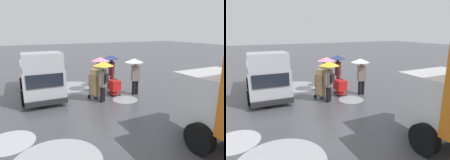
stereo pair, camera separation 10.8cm
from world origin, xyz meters
The scene contains 11 objects.
ground_plane centered at (0.00, 0.00, 0.00)m, with size 90.00×90.00×0.00m, color #4C4C51.
slush_patch_near_cluster centered at (-0.68, 1.67, 0.00)m, with size 1.35×1.35×0.01m, color #999BA0.
slush_patch_under_van centered at (1.24, -2.21, 0.00)m, with size 2.76×2.76×0.01m, color #999BA0.
slush_patch_mid_street centered at (4.94, 3.61, 0.00)m, with size 1.65×1.65×0.01m, color silver.
cargo_van_parked_right centered at (3.22, -1.23, 1.18)m, with size 2.33×5.40×2.60m.
shopping_cart_vendor centered at (-0.53, 0.66, 0.57)m, with size 0.58×0.83×1.02m.
hand_dolly_boxes centered at (0.66, 0.79, 0.88)m, with size 0.72×0.83×1.62m.
pedestrian_pink_side centered at (-0.04, -0.30, 1.57)m, with size 1.04×1.04×2.15m.
pedestrian_black_side centered at (0.48, 1.38, 1.57)m, with size 1.04×1.04×2.15m.
pedestrian_white_side centered at (-1.09, -0.81, 1.58)m, with size 1.04×1.04×2.15m.
pedestrian_far_side centered at (-1.62, 1.09, 1.57)m, with size 1.04×1.04×2.15m.
Camera 2 is at (4.52, 10.59, 3.65)m, focal length 32.29 mm.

